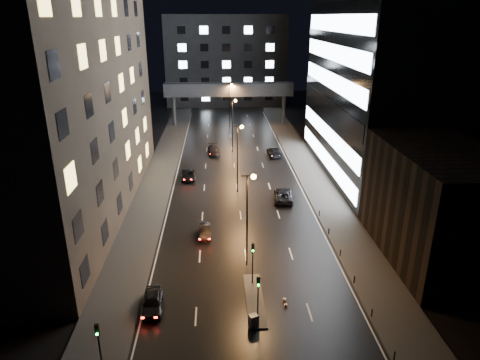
% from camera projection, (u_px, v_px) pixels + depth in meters
% --- Properties ---
extents(ground, '(160.00, 160.00, 0.00)m').
position_uv_depth(ground, '(234.00, 166.00, 74.74)').
color(ground, black).
rests_on(ground, ground).
extents(sidewalk_left, '(5.00, 110.00, 0.15)m').
position_uv_depth(sidewalk_left, '(159.00, 177.00, 69.43)').
color(sidewalk_left, '#383533').
rests_on(sidewalk_left, ground).
extents(sidewalk_right, '(5.00, 110.00, 0.15)m').
position_uv_depth(sidewalk_right, '(311.00, 174.00, 70.68)').
color(sidewalk_right, '#383533').
rests_on(sidewalk_right, ground).
extents(building_left, '(15.00, 48.00, 40.00)m').
position_uv_depth(building_left, '(53.00, 56.00, 51.54)').
color(building_left, '#2D2319').
rests_on(building_left, ground).
extents(building_right_low, '(10.00, 18.00, 12.00)m').
position_uv_depth(building_right_low, '(437.00, 205.00, 44.69)').
color(building_right_low, black).
rests_on(building_right_low, ground).
extents(building_right_glass, '(20.00, 36.00, 45.00)m').
position_uv_depth(building_right_glass, '(401.00, 30.00, 64.21)').
color(building_right_glass, black).
rests_on(building_right_glass, ground).
extents(building_far, '(34.00, 14.00, 25.00)m').
position_uv_depth(building_far, '(226.00, 60.00, 124.35)').
color(building_far, '#333335').
rests_on(building_far, ground).
extents(skybridge, '(30.00, 3.00, 10.00)m').
position_uv_depth(skybridge, '(229.00, 90.00, 99.73)').
color(skybridge, '#333335').
rests_on(skybridge, ground).
extents(median_island, '(1.60, 8.00, 0.15)m').
position_uv_depth(median_island, '(255.00, 299.00, 39.30)').
color(median_island, '#383533').
rests_on(median_island, ground).
extents(traffic_signal_near, '(0.28, 0.34, 4.40)m').
position_uv_depth(traffic_signal_near, '(253.00, 257.00, 40.55)').
color(traffic_signal_near, black).
rests_on(traffic_signal_near, median_island).
extents(traffic_signal_far, '(0.28, 0.34, 4.40)m').
position_uv_depth(traffic_signal_far, '(258.00, 292.00, 35.42)').
color(traffic_signal_far, black).
rests_on(traffic_signal_far, median_island).
extents(traffic_signal_corner, '(0.28, 0.34, 4.40)m').
position_uv_depth(traffic_signal_corner, '(99.00, 341.00, 30.22)').
color(traffic_signal_corner, black).
rests_on(traffic_signal_corner, ground).
extents(bollard_row, '(0.12, 25.12, 0.90)m').
position_uv_depth(bollard_row, '(347.00, 266.00, 43.86)').
color(bollard_row, black).
rests_on(bollard_row, ground).
extents(streetlight_near, '(1.45, 0.50, 10.15)m').
position_uv_depth(streetlight_near, '(249.00, 209.00, 42.59)').
color(streetlight_near, black).
rests_on(streetlight_near, ground).
extents(streetlight_mid_a, '(1.45, 0.50, 10.15)m').
position_uv_depth(streetlight_mid_a, '(239.00, 150.00, 61.24)').
color(streetlight_mid_a, black).
rests_on(streetlight_mid_a, ground).
extents(streetlight_mid_b, '(1.45, 0.50, 10.15)m').
position_uv_depth(streetlight_mid_b, '(233.00, 119.00, 79.88)').
color(streetlight_mid_b, black).
rests_on(streetlight_mid_b, ground).
extents(streetlight_far, '(1.45, 0.50, 10.15)m').
position_uv_depth(streetlight_far, '(230.00, 100.00, 98.53)').
color(streetlight_far, black).
rests_on(streetlight_far, ground).
extents(car_away_a, '(2.06, 4.44, 1.47)m').
position_uv_depth(car_away_a, '(153.00, 302.00, 37.90)').
color(car_away_a, black).
rests_on(car_away_a, ground).
extents(car_away_b, '(1.54, 3.93, 1.28)m').
position_uv_depth(car_away_b, '(205.00, 231.00, 50.62)').
color(car_away_b, black).
rests_on(car_away_b, ground).
extents(car_away_c, '(2.42, 4.93, 1.35)m').
position_uv_depth(car_away_c, '(188.00, 175.00, 68.33)').
color(car_away_c, black).
rests_on(car_away_c, ground).
extents(car_away_d, '(2.61, 5.34, 1.50)m').
position_uv_depth(car_away_d, '(214.00, 151.00, 80.65)').
color(car_away_d, black).
rests_on(car_away_d, ground).
extents(car_toward_a, '(3.15, 5.79, 1.54)m').
position_uv_depth(car_toward_a, '(283.00, 195.00, 60.51)').
color(car_toward_a, black).
rests_on(car_toward_a, ground).
extents(car_toward_b, '(2.54, 5.50, 1.56)m').
position_uv_depth(car_toward_b, '(274.00, 152.00, 79.82)').
color(car_toward_b, black).
rests_on(car_toward_b, ground).
extents(utility_cabinet, '(0.89, 0.81, 1.13)m').
position_uv_depth(utility_cabinet, '(254.00, 321.00, 35.60)').
color(utility_cabinet, '#545456').
rests_on(utility_cabinet, median_island).
extents(cone_a, '(0.48, 0.48, 0.47)m').
position_uv_depth(cone_a, '(284.00, 299.00, 39.05)').
color(cone_a, orange).
rests_on(cone_a, ground).
extents(cone_b, '(0.40, 0.40, 0.45)m').
position_uv_depth(cone_b, '(286.00, 305.00, 38.33)').
color(cone_b, '#EC450C').
rests_on(cone_b, ground).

